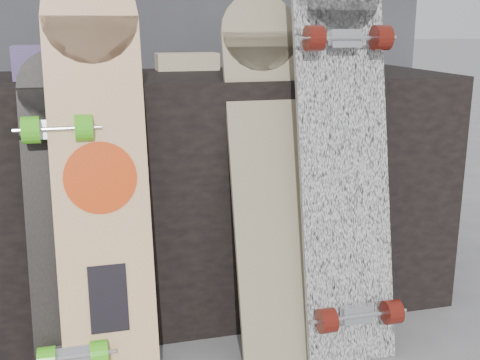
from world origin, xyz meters
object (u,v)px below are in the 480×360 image
object	(u,v)px
skateboard_dark	(65,219)
vendor_table	(210,190)
longboard_celtic	(269,166)
longboard_geisha	(100,172)
longboard_cascadia	(344,146)

from	to	relation	value
skateboard_dark	vendor_table	bearing A→B (deg)	39.28
vendor_table	skateboard_dark	world-z (taller)	skateboard_dark
longboard_celtic	skateboard_dark	xyz separation A→B (m)	(-0.58, -0.05, -0.10)
vendor_table	longboard_geisha	world-z (taller)	longboard_geisha
vendor_table	longboard_celtic	world-z (taller)	longboard_celtic
longboard_cascadia	skateboard_dark	xyz separation A→B (m)	(-0.79, 0.02, -0.16)
vendor_table	skateboard_dark	xyz separation A→B (m)	(-0.48, -0.39, 0.06)
longboard_celtic	longboard_cascadia	size ratio (longest dim) A/B	0.88
vendor_table	longboard_celtic	bearing A→B (deg)	-72.96
longboard_cascadia	vendor_table	bearing A→B (deg)	126.70
vendor_table	longboard_geisha	xyz separation A→B (m)	(-0.38, -0.39, 0.19)
longboard_geisha	longboard_cascadia	xyz separation A→B (m)	(0.69, -0.02, 0.04)
longboard_celtic	longboard_cascadia	xyz separation A→B (m)	(0.20, -0.07, 0.06)
longboard_celtic	longboard_cascadia	world-z (taller)	longboard_cascadia
skateboard_dark	longboard_geisha	bearing A→B (deg)	-1.58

